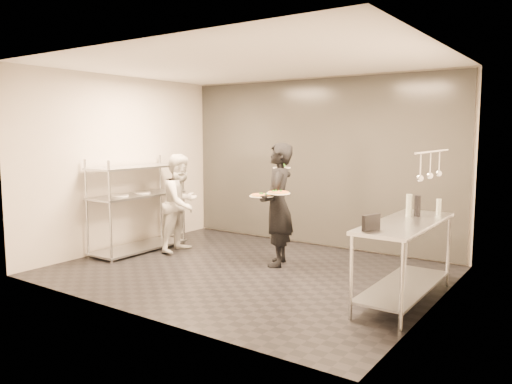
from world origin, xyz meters
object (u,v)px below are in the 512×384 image
Objects in this scene: chef at (181,203)px; bottle_clear at (439,207)px; waiter at (278,205)px; pos_monitor at (371,223)px; pizza_plate_near at (262,195)px; bottle_dark at (418,206)px; salad_plate at (282,166)px; prep_counter at (405,247)px; pizza_plate_far at (278,193)px; bottle_green at (409,205)px; pass_rack at (138,203)px.

chef is 3.93m from bottle_clear.
bottle_clear is at bearing 68.96° from waiter.
waiter reaches higher than pos_monitor.
waiter is at bearing 61.56° from pizza_plate_near.
chef is at bearing -175.79° from bottle_clear.
bottle_dark is (0.12, 1.12, 0.04)m from pos_monitor.
chef reaches higher than bottle_dark.
pos_monitor is at bearing -113.12° from chef.
salad_plate is at bearing 169.16° from bottle_dark.
salad_plate reaches higher than prep_counter.
prep_counter is 1.90m from pizza_plate_far.
pizza_plate_far is at bearing 8.48° from waiter.
bottle_green is 1.34× the size of bottle_clear.
pass_rack is 4.33m from prep_counter.
chef reaches higher than prep_counter.
bottle_dark is at bearing -10.84° from salad_plate.
pizza_plate_near is 1.75× the size of bottle_clear.
pos_monitor is 0.88× the size of bottle_green.
chef is 5.94× the size of salad_plate.
pass_rack is 0.91× the size of waiter.
waiter is (-2.00, 0.52, 0.25)m from prep_counter.
bottle_green is at bearing 2.58° from pizza_plate_near.
waiter is at bearing 123.04° from pizza_plate_far.
bottle_green is (2.03, -0.43, -0.35)m from salad_plate.
pizza_plate_far is at bearing -99.93° from chef.
chef reaches higher than bottle_clear.
chef is 1.78m from salad_plate.
prep_counter is at bearing 0.03° from pass_rack.
bottle_green is at bearing 103.22° from prep_counter.
prep_counter is 7.90× the size of pos_monitor.
pass_rack is at bearing -179.97° from prep_counter.
waiter is 1.13× the size of chef.
pos_monitor reaches higher than prep_counter.
pos_monitor is 1.09m from bottle_green.
bottle_green reaches higher than bottle_clear.
bottle_green reaches higher than pizza_plate_near.
bottle_clear is 0.31m from bottle_dark.
pass_rack reaches higher than pizza_plate_near.
pos_monitor is at bearing 32.21° from waiter.
salad_plate is (1.61, 0.44, 0.62)m from chef.
pass_rack reaches higher than bottle_clear.
waiter is (2.33, 0.52, 0.11)m from pass_rack.
chef is 6.83× the size of pos_monitor.
waiter is 6.68× the size of salad_plate.
pizza_plate_near is at bearing 173.18° from pizza_plate_far.
bottle_green is 0.09m from bottle_dark.
pass_rack is at bearing -174.68° from bottle_dark.
salad_plate is at bearing 20.14° from pass_rack.
pos_monitor is (2.00, -1.00, -0.02)m from pizza_plate_near.
pos_monitor is 1.18× the size of bottle_clear.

